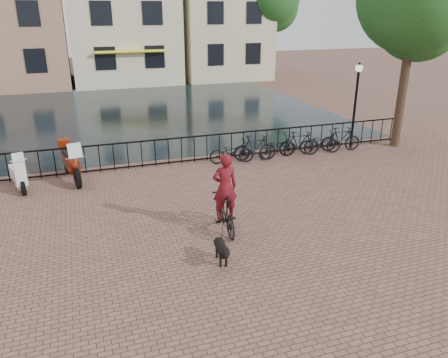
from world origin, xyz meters
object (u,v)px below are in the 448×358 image
object	(u,v)px
dog	(221,251)
motorcycle	(70,158)
cyclist	(225,198)
lamp_post	(357,92)
scooter	(16,168)

from	to	relation	value
dog	motorcycle	size ratio (longest dim) A/B	0.40
dog	cyclist	bearing A→B (deg)	73.45
lamp_post	scooter	bearing A→B (deg)	-178.26
motorcycle	dog	bearing A→B (deg)	-75.51
cyclist	scooter	bearing A→B (deg)	-38.93
dog	scooter	world-z (taller)	scooter
dog	lamp_post	bearing A→B (deg)	45.22
dog	motorcycle	xyz separation A→B (m)	(-3.19, 6.59, 0.50)
motorcycle	lamp_post	bearing A→B (deg)	-10.82
lamp_post	motorcycle	distance (m)	11.28
lamp_post	dog	bearing A→B (deg)	-139.99
scooter	cyclist	bearing A→B (deg)	-57.51
lamp_post	motorcycle	bearing A→B (deg)	-179.48
motorcycle	scooter	distance (m)	1.68
lamp_post	dog	xyz separation A→B (m)	(-7.97, -6.69, -2.08)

